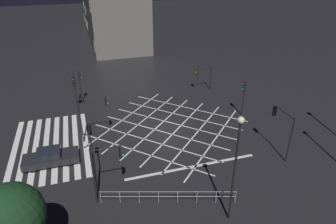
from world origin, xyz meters
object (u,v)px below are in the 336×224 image
(traffic_light_median_south, at_px, (94,109))
(street_tree_near, at_px, (10,217))
(traffic_light_sw_main, at_px, (74,84))
(traffic_light_sw_cross, at_px, (80,81))
(street_lamp_west, at_px, (236,157))
(traffic_light_nw_cross, at_px, (202,74))
(waiting_car, at_px, (51,157))
(traffic_light_se_cross, at_px, (108,162))
(traffic_light_ne_main, at_px, (282,122))
(traffic_light_se_main, at_px, (91,145))
(traffic_light_median_north, at_px, (244,92))

(traffic_light_median_south, distance_m, street_tree_near, 13.91)
(traffic_light_sw_main, height_order, traffic_light_sw_cross, traffic_light_sw_main)
(traffic_light_sw_cross, distance_m, street_tree_near, 22.13)
(street_lamp_west, bearing_deg, traffic_light_sw_main, -155.60)
(traffic_light_sw_main, bearing_deg, traffic_light_nw_cross, 92.80)
(traffic_light_sw_main, height_order, waiting_car, traffic_light_sw_main)
(traffic_light_sw_main, bearing_deg, traffic_light_se_cross, 6.50)
(traffic_light_nw_cross, relative_size, street_tree_near, 0.53)
(traffic_light_ne_main, distance_m, street_lamp_west, 9.75)
(traffic_light_ne_main, xyz_separation_m, traffic_light_sw_main, (-14.32, -16.76, -0.07))
(traffic_light_median_south, xyz_separation_m, traffic_light_se_cross, (8.47, 0.20, -0.01))
(traffic_light_se_main, distance_m, waiting_car, 5.65)
(street_tree_near, bearing_deg, traffic_light_ne_main, 106.72)
(waiting_car, bearing_deg, street_lamp_west, -40.58)
(traffic_light_median_north, bearing_deg, street_tree_near, 32.85)
(traffic_light_ne_main, height_order, traffic_light_median_north, traffic_light_ne_main)
(traffic_light_median_south, bearing_deg, traffic_light_ne_main, -24.43)
(traffic_light_median_north, relative_size, traffic_light_median_south, 0.86)
(traffic_light_median_north, xyz_separation_m, traffic_light_sw_main, (-6.98, -17.35, 0.26))
(traffic_light_sw_main, distance_m, waiting_car, 10.67)
(traffic_light_sw_cross, distance_m, street_lamp_west, 23.04)
(traffic_light_median_south, relative_size, street_lamp_west, 0.59)
(traffic_light_nw_cross, distance_m, street_tree_near, 28.68)
(traffic_light_se_cross, relative_size, street_tree_near, 0.75)
(traffic_light_sw_cross, xyz_separation_m, street_tree_near, (21.70, -4.10, 1.49))
(waiting_car, bearing_deg, street_tree_near, -94.75)
(traffic_light_se_cross, xyz_separation_m, street_lamp_west, (4.12, 7.27, 1.69))
(traffic_light_se_main, bearing_deg, street_lamp_west, -128.10)
(traffic_light_se_main, xyz_separation_m, street_lamp_west, (6.43, 8.20, 1.64))
(traffic_light_ne_main, bearing_deg, traffic_light_sw_cross, 45.76)
(traffic_light_se_cross, bearing_deg, traffic_light_sw_main, 96.50)
(traffic_light_ne_main, relative_size, waiting_car, 0.93)
(traffic_light_ne_main, relative_size, traffic_light_sw_cross, 1.05)
(traffic_light_sw_cross, xyz_separation_m, street_lamp_west, (21.35, 8.39, 2.14))
(traffic_light_median_north, distance_m, traffic_light_median_south, 15.76)
(traffic_light_sw_cross, height_order, street_lamp_west, street_lamp_west)
(traffic_light_nw_cross, bearing_deg, traffic_light_median_south, 29.93)
(traffic_light_median_north, distance_m, traffic_light_se_main, 17.75)
(traffic_light_se_main, height_order, traffic_light_sw_cross, traffic_light_se_main)
(street_lamp_west, height_order, street_tree_near, street_lamp_west)
(traffic_light_sw_main, relative_size, waiting_car, 0.92)
(traffic_light_se_cross, relative_size, street_lamp_west, 0.59)
(traffic_light_median_north, relative_size, street_lamp_west, 0.51)
(traffic_light_median_north, xyz_separation_m, traffic_light_sw_cross, (-8.30, -16.65, 0.07))
(traffic_light_nw_cross, relative_size, traffic_light_sw_cross, 0.80)
(traffic_light_se_cross, height_order, street_lamp_west, street_lamp_west)
(traffic_light_median_south, xyz_separation_m, traffic_light_nw_cross, (-8.21, 14.26, -1.01))
(traffic_light_se_main, distance_m, street_lamp_west, 10.55)
(waiting_car, bearing_deg, traffic_light_sw_main, 75.82)
(traffic_light_median_south, height_order, waiting_car, traffic_light_median_south)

